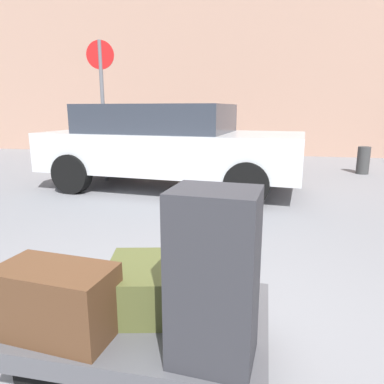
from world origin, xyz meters
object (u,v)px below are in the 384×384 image
Objects in this scene: duffel_bag_brown_front_left at (56,301)px; suitcase_olive_front_right at (163,286)px; no_parking_sign at (102,97)px; bollard_kerb_near at (363,160)px; parked_car at (168,144)px; luggage_cart at (145,324)px; suitcase_charcoal_center at (214,278)px.

suitcase_olive_front_right is at bearing 43.47° from duffel_bag_brown_front_left.
duffel_bag_brown_front_left is at bearing -67.35° from no_parking_sign.
suitcase_olive_front_right is 6.94m from bollard_kerb_near.
parked_car is at bearing -149.29° from bollard_kerb_near.
luggage_cart is 0.64m from suitcase_charcoal_center.
luggage_cart is 0.49× the size of no_parking_sign.
suitcase_olive_front_right is 0.78× the size of suitcase_charcoal_center.
luggage_cart is 4.51m from parked_car.
suitcase_charcoal_center is (0.31, -0.34, 0.24)m from suitcase_olive_front_right.
suitcase_olive_front_right is at bearing 137.34° from suitcase_charcoal_center.
suitcase_olive_front_right reaches higher than luggage_cart.
luggage_cart is 0.28× the size of parked_car.
suitcase_charcoal_center reaches higher than bollard_kerb_near.
suitcase_olive_front_right is 4.45m from parked_car.
bollard_kerb_near is at bearing 30.71° from parked_car.
suitcase_charcoal_center is at bearing 4.02° from duffel_bag_brown_front_left.
bollard_kerb_near is 5.46m from no_parking_sign.
no_parking_sign is (-2.08, 4.99, 1.06)m from duffel_bag_brown_front_left.
bollard_kerb_near is at bearing 68.33° from luggage_cart.
bollard_kerb_near reaches higher than luggage_cart.
suitcase_charcoal_center reaches higher than duffel_bag_brown_front_left.
parked_car is (-1.06, 4.36, 0.49)m from luggage_cart.
suitcase_charcoal_center is 5.80m from no_parking_sign.
luggage_cart is at bearing -111.67° from bollard_kerb_near.
parked_car is (-0.74, 4.61, 0.26)m from duffel_bag_brown_front_left.
no_parking_sign reaches higher than duffel_bag_brown_front_left.
luggage_cart is 0.22m from suitcase_olive_front_right.
parked_car is 1.61m from no_parking_sign.
suitcase_charcoal_center is 0.74m from duffel_bag_brown_front_left.
luggage_cart is at bearing -76.32° from parked_car.
no_parking_sign reaches higher than parked_car.
luggage_cart is 5.47m from no_parking_sign.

